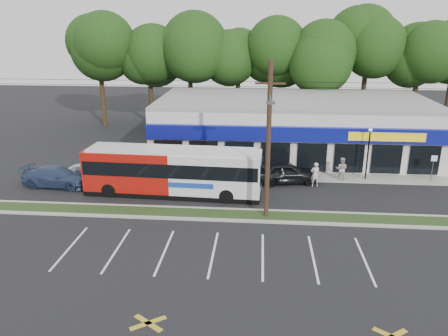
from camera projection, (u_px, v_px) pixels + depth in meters
name	position (u px, v px, depth m)	size (l,w,h in m)	color
ground	(218.00, 222.00, 27.61)	(120.00, 120.00, 0.00)	black
grass_strip	(220.00, 215.00, 28.54)	(40.00, 1.60, 0.12)	#1E3616
curb_south	(219.00, 220.00, 27.73)	(40.00, 0.25, 0.14)	#9E9E93
curb_north	(221.00, 209.00, 29.34)	(40.00, 0.25, 0.14)	#9E9E93
sidewalk	(290.00, 176.00, 35.70)	(32.00, 2.20, 0.10)	#9E9E93
strip_mall	(292.00, 126.00, 41.37)	(25.00, 12.55, 5.30)	beige
utility_pole	(266.00, 136.00, 26.55)	(50.00, 2.77, 10.00)	black
lamp_post	(369.00, 148.00, 34.21)	(0.30, 0.30, 4.25)	black
sign_post	(433.00, 164.00, 33.95)	(0.45, 0.10, 2.23)	#59595E
tree_line	(276.00, 56.00, 49.20)	(46.76, 6.76, 11.83)	black
metrobus	(173.00, 170.00, 31.59)	(12.91, 3.30, 3.44)	#A1120C
car_dark	(286.00, 172.00, 34.14)	(2.02, 5.01, 1.71)	black
car_silver	(92.00, 172.00, 34.89)	(1.38, 3.95, 1.30)	#ACB0B4
car_blue	(57.00, 177.00, 33.46)	(2.13, 5.23, 1.52)	navy
pedestrian_a	(315.00, 175.00, 33.31)	(0.70, 0.46, 1.93)	beige
pedestrian_b	(341.00, 169.00, 34.63)	(0.92, 0.72, 1.90)	#BAB0A7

